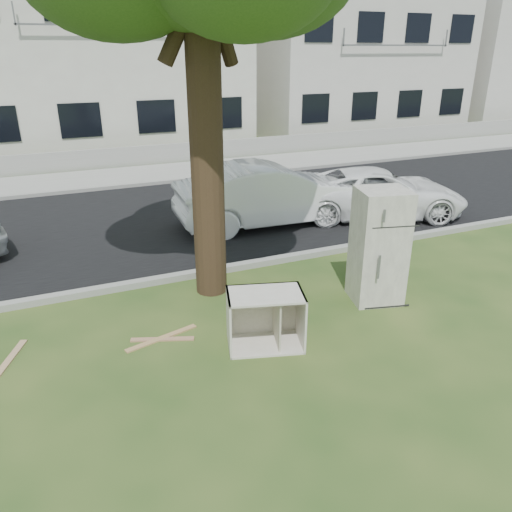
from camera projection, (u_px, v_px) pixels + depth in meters
name	position (u px, v px, depth m)	size (l,w,h in m)	color
ground	(275.00, 334.00, 7.52)	(120.00, 120.00, 0.00)	#254518
road	(174.00, 219.00, 12.61)	(120.00, 7.00, 0.01)	black
kerb_near	(221.00, 272.00, 9.60)	(120.00, 0.18, 0.12)	gray
kerb_far	(145.00, 186.00, 15.62)	(120.00, 0.18, 0.12)	gray
sidewalk	(136.00, 176.00, 16.85)	(120.00, 2.80, 0.01)	gray
low_wall	(127.00, 157.00, 18.07)	(120.00, 0.15, 0.70)	gray
townhouse_center	(99.00, 55.00, 20.93)	(11.22, 8.16, 7.44)	silver
townhouse_right	(342.00, 60.00, 25.41)	(10.20, 8.16, 6.84)	beige
fridge	(379.00, 246.00, 8.23)	(0.79, 0.74, 1.93)	beige
cabinet	(265.00, 319.00, 7.11)	(1.07, 0.66, 0.83)	white
plank_a	(162.00, 338.00, 7.40)	(1.15, 0.09, 0.02)	tan
plank_b	(162.00, 339.00, 7.37)	(0.93, 0.09, 0.02)	#AA7959
plank_c	(11.00, 357.00, 6.94)	(0.87, 0.10, 0.02)	tan
car_center	(270.00, 194.00, 11.99)	(1.57, 4.51, 1.48)	white
car_right	(379.00, 193.00, 12.65)	(1.99, 4.31, 1.20)	white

